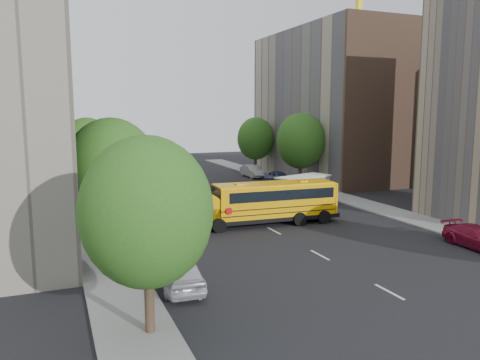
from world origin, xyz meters
TOP-DOWN VIEW (x-y plane):
  - ground at (0.00, 0.00)m, footprint 120.00×120.00m
  - sidewalk_left at (-11.50, 5.00)m, footprint 3.00×80.00m
  - sidewalk_right at (11.50, 5.00)m, footprint 3.00×80.00m
  - lane_markings at (0.00, 10.00)m, footprint 0.15×64.00m
  - building_left_redbrick at (-18.00, 28.00)m, footprint 10.00×15.00m
  - building_right_far at (18.00, 20.00)m, footprint 10.00×22.00m
  - building_right_sidewall at (18.00, 9.00)m, footprint 10.10×0.30m
  - street_tree_0 at (-11.00, -14.00)m, footprint 4.80×4.80m
  - street_tree_1 at (-11.00, -4.00)m, footprint 5.12×5.12m
  - street_tree_2 at (-11.00, 14.00)m, footprint 4.99×4.99m
  - street_tree_4 at (11.00, 14.00)m, footprint 5.25×5.25m
  - street_tree_5 at (11.00, 26.00)m, footprint 4.86×4.86m
  - school_bus at (0.16, 0.02)m, footprint 11.20×3.20m
  - safari_truck at (5.61, 4.45)m, footprint 6.69×4.14m
  - parked_car_0 at (-8.80, -9.87)m, footprint 2.10×4.67m
  - parked_car_1 at (-8.92, 8.26)m, footprint 1.97×4.62m
  - parked_car_3 at (9.60, -10.37)m, footprint 2.05×4.67m
  - parked_car_4 at (9.60, 16.33)m, footprint 2.07×4.70m
  - parked_car_5 at (9.35, 23.24)m, footprint 1.69×4.70m

SIDE VIEW (x-z plane):
  - ground at x=0.00m, z-range 0.00..0.00m
  - lane_markings at x=0.00m, z-range 0.00..0.01m
  - sidewalk_left at x=-11.50m, z-range 0.00..0.12m
  - sidewalk_right at x=11.50m, z-range 0.00..0.12m
  - parked_car_3 at x=9.60m, z-range 0.00..1.33m
  - parked_car_1 at x=-8.92m, z-range 0.00..1.48m
  - parked_car_5 at x=9.35m, z-range 0.00..1.54m
  - parked_car_0 at x=-8.80m, z-range 0.00..1.56m
  - parked_car_4 at x=9.60m, z-range 0.00..1.57m
  - safari_truck at x=5.61m, z-range 0.08..2.78m
  - school_bus at x=0.16m, z-range 0.18..3.31m
  - street_tree_0 at x=-11.00m, z-range 0.94..8.35m
  - street_tree_5 at x=11.00m, z-range 0.95..8.46m
  - street_tree_2 at x=-11.00m, z-range 0.97..8.68m
  - street_tree_1 at x=-11.00m, z-range 1.00..8.90m
  - street_tree_4 at x=11.00m, z-range 1.02..9.13m
  - building_left_redbrick at x=-18.00m, z-range 0.00..13.00m
  - building_right_far at x=18.00m, z-range 0.00..18.00m
  - building_right_sidewall at x=18.00m, z-range 0.00..18.00m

